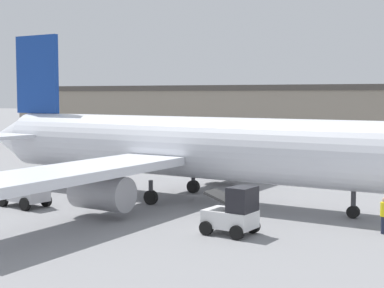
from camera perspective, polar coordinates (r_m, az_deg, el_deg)
name	(u,v)px	position (r m, az deg, el deg)	size (l,w,h in m)	color
ground_plane	(192,200)	(38.69, 0.00, -5.49)	(400.00, 400.00, 0.00)	gray
terminal_building	(303,117)	(76.81, 10.73, 2.59)	(80.87, 13.95, 8.12)	gray
airplane	(180,148)	(38.71, -1.18, -0.36)	(37.19, 34.62, 11.43)	silver
ground_crew_worker	(384,214)	(30.90, 18.14, -6.50)	(0.41, 0.41, 1.85)	#1E2338
baggage_tug	(27,192)	(37.69, -15.70, -4.50)	(3.38, 2.43, 2.00)	#B2B2B7
belt_loader_truck	(233,212)	(29.28, 4.04, -6.63)	(2.70, 2.28, 2.44)	silver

